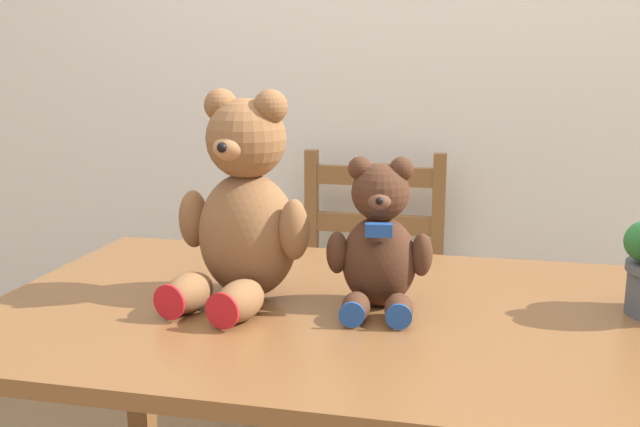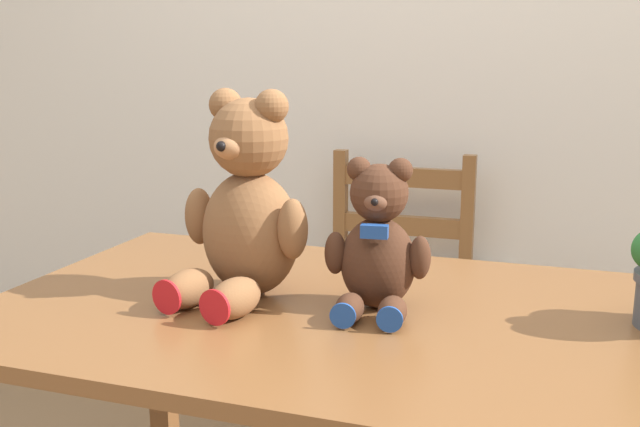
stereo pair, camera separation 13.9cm
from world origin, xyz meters
name	(u,v)px [view 2 (the right image)]	position (x,y,z in m)	size (l,w,h in m)	color
wall_back	(451,45)	(0.00, 1.49, 1.30)	(8.00, 0.04, 2.60)	silver
radiator	(424,359)	(-0.04, 1.42, 0.26)	(0.58, 0.10, 0.58)	white
dining_table	(359,358)	(0.00, 0.43, 0.68)	(1.47, 0.86, 0.78)	brown
wooden_chair_behind	(390,319)	(-0.12, 1.22, 0.47)	(0.45, 0.44, 0.97)	brown
teddy_bear_left	(246,209)	(-0.24, 0.45, 0.96)	(0.30, 0.32, 0.42)	brown
teddy_bear_right	(378,246)	(0.03, 0.45, 0.90)	(0.21, 0.21, 0.30)	#472819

